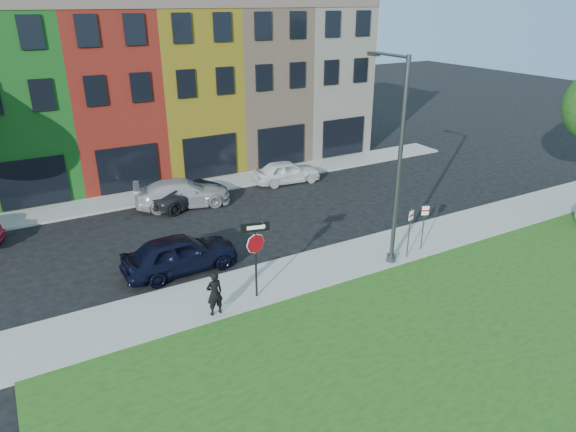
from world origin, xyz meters
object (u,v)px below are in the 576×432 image
man (215,293)px  street_lamp (396,164)px  stop_sign (256,245)px  sedan_near (180,253)px

man → street_lamp: (8.06, 0.24, 3.44)m
street_lamp → man: bearing=-177.1°
stop_sign → sedan_near: (-1.78, 3.51, -1.47)m
stop_sign → man: 2.26m
stop_sign → street_lamp: bearing=13.7°
man → sedan_near: man is taller
man → sedan_near: size_ratio=0.35×
man → stop_sign: bearing=-172.9°
stop_sign → sedan_near: bearing=131.5°
stop_sign → man: size_ratio=1.81×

